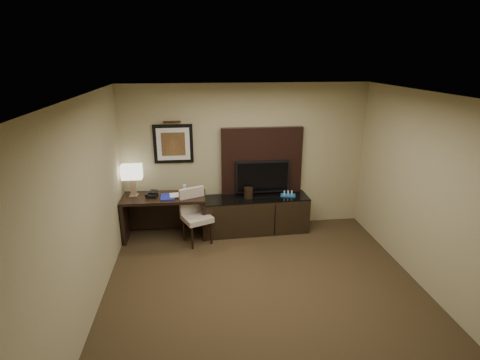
{
  "coord_description": "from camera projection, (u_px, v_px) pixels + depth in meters",
  "views": [
    {
      "loc": [
        -0.88,
        -4.15,
        3.16
      ],
      "look_at": [
        -0.18,
        1.8,
        1.15
      ],
      "focal_mm": 28.0,
      "sensor_mm": 36.0,
      "label": 1
    }
  ],
  "objects": [
    {
      "name": "wall_right",
      "position": [
        443.0,
        202.0,
        4.83
      ],
      "size": [
        0.01,
        5.0,
        2.7
      ],
      "primitive_type": "cube",
      "color": "tan",
      "rests_on": "floor"
    },
    {
      "name": "desk_phone",
      "position": [
        152.0,
        194.0,
        6.58
      ],
      "size": [
        0.21,
        0.2,
        0.09
      ],
      "primitive_type": null,
      "rotation": [
        0.0,
        0.0,
        -0.16
      ],
      "color": "black",
      "rests_on": "desk"
    },
    {
      "name": "artwork",
      "position": [
        173.0,
        144.0,
        6.68
      ],
      "size": [
        0.7,
        0.04,
        0.7
      ],
      "primitive_type": "cube",
      "color": "black",
      "rests_on": "wall_back"
    },
    {
      "name": "floor",
      "position": [
        269.0,
        303.0,
        5.01
      ],
      "size": [
        4.5,
        5.0,
        0.01
      ],
      "primitive_type": "cube",
      "color": "#342717",
      "rests_on": "ground"
    },
    {
      "name": "book",
      "position": [
        169.0,
        190.0,
        6.57
      ],
      "size": [
        0.17,
        0.04,
        0.23
      ],
      "primitive_type": "imported",
      "rotation": [
        0.0,
        0.0,
        0.12
      ],
      "color": "tan",
      "rests_on": "desk"
    },
    {
      "name": "water_bottle",
      "position": [
        185.0,
        190.0,
        6.67
      ],
      "size": [
        0.08,
        0.08,
        0.18
      ],
      "primitive_type": "cylinder",
      "rotation": [
        0.0,
        0.0,
        0.28
      ],
      "color": "silver",
      "rests_on": "desk"
    },
    {
      "name": "credenza",
      "position": [
        255.0,
        214.0,
        6.97
      ],
      "size": [
        1.98,
        0.62,
        0.68
      ],
      "primitive_type": "cube",
      "rotation": [
        0.0,
        0.0,
        0.04
      ],
      "color": "black",
      "rests_on": "floor"
    },
    {
      "name": "blue_folder",
      "position": [
        168.0,
        197.0,
        6.56
      ],
      "size": [
        0.25,
        0.33,
        0.02
      ],
      "primitive_type": "cube",
      "rotation": [
        0.0,
        0.0,
        0.02
      ],
      "color": "#172199",
      "rests_on": "desk"
    },
    {
      "name": "desk_chair",
      "position": [
        197.0,
        218.0,
        6.5
      ],
      "size": [
        0.62,
        0.66,
        0.94
      ],
      "primitive_type": null,
      "rotation": [
        0.0,
        0.0,
        0.42
      ],
      "color": "#C1B4A2",
      "rests_on": "floor"
    },
    {
      "name": "desk",
      "position": [
        165.0,
        217.0,
        6.74
      ],
      "size": [
        1.47,
        0.66,
        0.78
      ],
      "primitive_type": "cube",
      "rotation": [
        0.0,
        0.0,
        -0.02
      ],
      "color": "black",
      "rests_on": "floor"
    },
    {
      "name": "ice_bucket",
      "position": [
        248.0,
        193.0,
        6.82
      ],
      "size": [
        0.18,
        0.18,
        0.19
      ],
      "primitive_type": "cylinder",
      "rotation": [
        0.0,
        0.0,
        0.07
      ],
      "color": "black",
      "rests_on": "credenza"
    },
    {
      "name": "tv_wall_panel",
      "position": [
        262.0,
        162.0,
        6.94
      ],
      "size": [
        1.5,
        0.12,
        1.3
      ],
      "primitive_type": "cube",
      "color": "black",
      "rests_on": "wall_back"
    },
    {
      "name": "ceiling",
      "position": [
        275.0,
        98.0,
        4.15
      ],
      "size": [
        4.5,
        5.0,
        0.01
      ],
      "primitive_type": "cube",
      "color": "silver",
      "rests_on": "wall_back"
    },
    {
      "name": "table_lamp",
      "position": [
        133.0,
        181.0,
        6.56
      ],
      "size": [
        0.35,
        0.21,
        0.55
      ],
      "primitive_type": null,
      "rotation": [
        0.0,
        0.0,
        -0.04
      ],
      "color": "#9D7D62",
      "rests_on": "desk"
    },
    {
      "name": "minibar_tray",
      "position": [
        288.0,
        193.0,
        6.92
      ],
      "size": [
        0.3,
        0.22,
        0.1
      ],
      "primitive_type": null,
      "rotation": [
        0.0,
        0.0,
        -0.25
      ],
      "color": "#195FA7",
      "rests_on": "credenza"
    },
    {
      "name": "picture_light",
      "position": [
        172.0,
        122.0,
        6.51
      ],
      "size": [
        0.04,
        0.04,
        0.3
      ],
      "primitive_type": "cylinder",
      "color": "#432915",
      "rests_on": "wall_back"
    },
    {
      "name": "wall_back",
      "position": [
        245.0,
        158.0,
        6.94
      ],
      "size": [
        4.5,
        0.01,
        2.7
      ],
      "primitive_type": "cube",
      "color": "tan",
      "rests_on": "floor"
    },
    {
      "name": "tv",
      "position": [
        262.0,
        177.0,
        6.92
      ],
      "size": [
        1.0,
        0.08,
        0.6
      ],
      "primitive_type": "cube",
      "color": "black",
      "rests_on": "tv_wall_panel"
    },
    {
      "name": "wall_left",
      "position": [
        81.0,
        219.0,
        4.33
      ],
      "size": [
        0.01,
        5.0,
        2.7
      ],
      "primitive_type": "cube",
      "color": "tan",
      "rests_on": "floor"
    }
  ]
}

